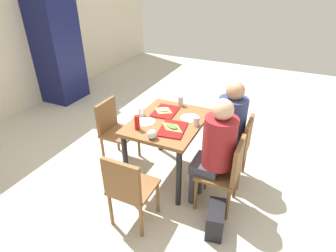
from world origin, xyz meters
The scene contains 21 objects.
ground_plane centered at (0.00, 0.00, -0.01)m, with size 10.00×10.00×0.02m, color beige.
main_table centered at (0.00, 0.00, 0.64)m, with size 0.98×0.76×0.76m.
chair_near_left centered at (-0.25, -0.77, 0.48)m, with size 0.40×0.40×0.83m.
chair_near_right centered at (0.25, -0.77, 0.48)m, with size 0.40×0.40×0.83m.
chair_far_side centered at (0.00, 0.77, 0.48)m, with size 0.40×0.40×0.83m.
chair_left_end centered at (-0.88, 0.00, 0.48)m, with size 0.40×0.40×0.83m.
person_in_red centered at (-0.25, -0.63, 0.73)m, with size 0.32×0.42×1.24m.
person_in_brown_jacket centered at (0.25, -0.63, 0.73)m, with size 0.32×0.42×1.24m.
tray_red_near centered at (-0.17, -0.13, 0.77)m, with size 0.36×0.26×0.02m, color #B21414.
tray_red_far centered at (0.17, 0.11, 0.77)m, with size 0.36×0.26×0.02m, color #B21414.
paper_plate_center centered at (-0.15, 0.21, 0.76)m, with size 0.22×0.22×0.01m, color white.
paper_plate_near_edge centered at (0.15, -0.21, 0.76)m, with size 0.22×0.22×0.01m, color white.
pizza_slice_a centered at (-0.15, -0.12, 0.78)m, with size 0.20×0.26×0.02m.
pizza_slice_b centered at (0.17, 0.14, 0.78)m, with size 0.18×0.20×0.02m.
plastic_cup_a centered at (-0.02, 0.32, 0.81)m, with size 0.07×0.07×0.10m, color white.
plastic_cup_b centered at (0.02, -0.32, 0.81)m, with size 0.07×0.07×0.10m, color white.
soda_can centered at (0.42, 0.02, 0.82)m, with size 0.07×0.07×0.12m, color #B7BCC6.
condiment_bottle centered at (-0.32, 0.21, 0.84)m, with size 0.06×0.06×0.16m, color red.
foil_bundle centered at (-0.42, -0.02, 0.81)m, with size 0.10×0.10×0.10m, color silver.
handbag centered at (-0.60, -0.78, 0.14)m, with size 0.32×0.16×0.28m, color black.
drink_fridge centered at (1.29, 2.85, 0.95)m, with size 0.70×0.60×1.90m, color #14194C.
Camera 1 is at (-2.47, -1.14, 2.23)m, focal length 29.25 mm.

